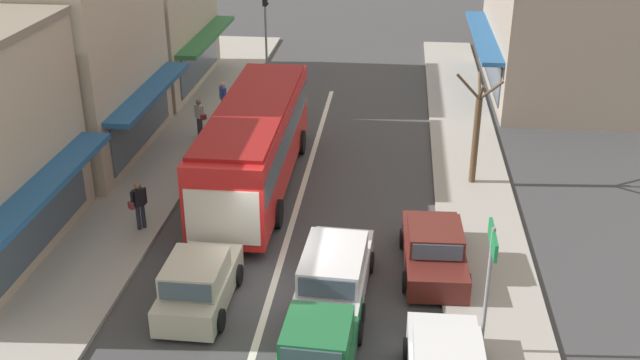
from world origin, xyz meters
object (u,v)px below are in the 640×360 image
object	(u,v)px
wagon_queue_gap_filler	(334,273)
pedestrian_browsing_midblock	(223,97)
traffic_light_downstreet	(266,18)
street_tree_right	(476,133)
parked_sedan_kerb_second	(434,250)
directional_road_sign	(490,262)
pedestrian_with_handbag_near	(139,203)
sedan_adjacent_lane_lead	(318,350)
pedestrian_far_walker	(199,116)
city_bus	(255,139)
hatchback_queue_far_back	(199,284)

from	to	relation	value
wagon_queue_gap_filler	pedestrian_browsing_midblock	bearing A→B (deg)	114.58
traffic_light_downstreet	street_tree_right	world-z (taller)	street_tree_right
parked_sedan_kerb_second	pedestrian_browsing_midblock	xyz separation A→B (m)	(-9.06, 11.96, 0.40)
directional_road_sign	pedestrian_with_handbag_near	distance (m)	11.80
sedan_adjacent_lane_lead	pedestrian_far_walker	distance (m)	15.98
street_tree_right	pedestrian_far_walker	distance (m)	11.65
wagon_queue_gap_filler	pedestrian_far_walker	size ratio (longest dim) A/B	2.81
pedestrian_browsing_midblock	wagon_queue_gap_filler	bearing A→B (deg)	-65.42
pedestrian_with_handbag_near	directional_road_sign	bearing A→B (deg)	-26.56
city_bus	parked_sedan_kerb_second	xyz separation A→B (m)	(6.29, -5.10, -1.22)
street_tree_right	pedestrian_with_handbag_near	xyz separation A→B (m)	(-10.99, -4.88, -0.98)
wagon_queue_gap_filler	pedestrian_with_handbag_near	size ratio (longest dim) A/B	2.81
city_bus	street_tree_right	bearing A→B (deg)	7.75
directional_road_sign	sedan_adjacent_lane_lead	bearing A→B (deg)	-164.36
traffic_light_downstreet	pedestrian_with_handbag_near	distance (m)	18.78
pedestrian_browsing_midblock	city_bus	bearing A→B (deg)	-68.03
hatchback_queue_far_back	directional_road_sign	xyz separation A→B (m)	(7.51, -1.32, 1.97)
pedestrian_browsing_midblock	pedestrian_far_walker	xyz separation A→B (m)	(-0.46, -2.46, 0.00)
street_tree_right	hatchback_queue_far_back	bearing A→B (deg)	-132.44
city_bus	traffic_light_downstreet	xyz separation A→B (m)	(-2.19, 14.87, 0.97)
sedan_adjacent_lane_lead	parked_sedan_kerb_second	bearing A→B (deg)	60.10
hatchback_queue_far_back	wagon_queue_gap_filler	bearing A→B (deg)	13.75
city_bus	wagon_queue_gap_filler	distance (m)	7.75
hatchback_queue_far_back	traffic_light_downstreet	bearing A→B (deg)	95.18
pedestrian_with_handbag_near	street_tree_right	bearing A→B (deg)	23.93
parked_sedan_kerb_second	pedestrian_with_handbag_near	xyz separation A→B (m)	(-9.39, 1.30, 0.40)
directional_road_sign	pedestrian_browsing_midblock	distance (m)	18.91
hatchback_queue_far_back	traffic_light_downstreet	xyz separation A→B (m)	(-2.05, 22.58, 2.15)
wagon_queue_gap_filler	street_tree_right	world-z (taller)	street_tree_right
city_bus	traffic_light_downstreet	size ratio (longest dim) A/B	2.59
city_bus	pedestrian_with_handbag_near	world-z (taller)	city_bus
city_bus	pedestrian_browsing_midblock	distance (m)	7.44
hatchback_queue_far_back	parked_sedan_kerb_second	distance (m)	6.95
city_bus	hatchback_queue_far_back	size ratio (longest dim) A/B	2.93
hatchback_queue_far_back	pedestrian_with_handbag_near	size ratio (longest dim) A/B	2.28
sedan_adjacent_lane_lead	parked_sedan_kerb_second	xyz separation A→B (m)	(2.90, 5.04, 0.00)
pedestrian_browsing_midblock	directional_road_sign	bearing A→B (deg)	-57.48
street_tree_right	wagon_queue_gap_filler	bearing A→B (deg)	-119.11
hatchback_queue_far_back	pedestrian_far_walker	size ratio (longest dim) A/B	2.28
wagon_queue_gap_filler	pedestrian_far_walker	distance (m)	13.09
pedestrian_far_walker	wagon_queue_gap_filler	bearing A→B (deg)	-59.07
directional_road_sign	pedestrian_far_walker	world-z (taller)	directional_road_sign
pedestrian_far_walker	traffic_light_downstreet	bearing A→B (deg)	84.33
wagon_queue_gap_filler	directional_road_sign	world-z (taller)	directional_road_sign
sedan_adjacent_lane_lead	traffic_light_downstreet	bearing A→B (deg)	102.59
sedan_adjacent_lane_lead	pedestrian_with_handbag_near	bearing A→B (deg)	135.67
sedan_adjacent_lane_lead	parked_sedan_kerb_second	world-z (taller)	same
traffic_light_downstreet	pedestrian_browsing_midblock	xyz separation A→B (m)	(-0.58, -8.01, -1.79)
street_tree_right	pedestrian_with_handbag_near	distance (m)	12.06
city_bus	sedan_adjacent_lane_lead	world-z (taller)	city_bus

